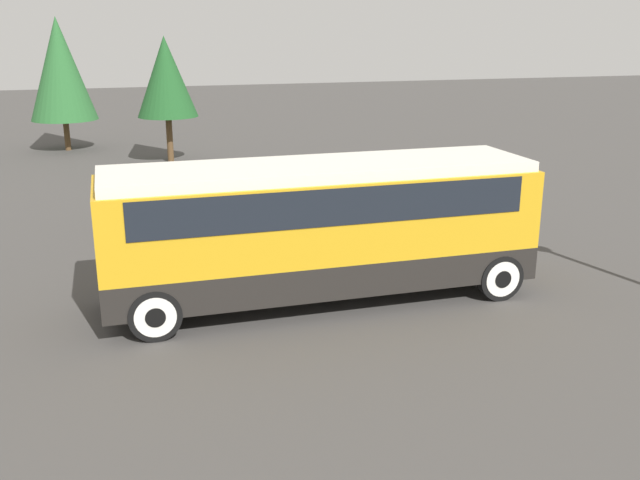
{
  "coord_description": "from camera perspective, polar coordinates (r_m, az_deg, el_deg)",
  "views": [
    {
      "loc": [
        -4.35,
        -14.64,
        6.07
      ],
      "look_at": [
        0.0,
        0.0,
        1.42
      ],
      "focal_mm": 40.0,
      "sensor_mm": 36.0,
      "label": 1
    }
  ],
  "objects": [
    {
      "name": "tour_bus",
      "position": [
        15.86,
        0.33,
        1.69
      ],
      "size": [
        9.59,
        2.67,
        3.16
      ],
      "color": "black",
      "rests_on": "ground_plane"
    },
    {
      "name": "tree_left",
      "position": [
        32.99,
        -12.22,
        12.63
      ],
      "size": [
        2.68,
        2.68,
        5.58
      ],
      "color": "brown",
      "rests_on": "ground_plane"
    },
    {
      "name": "ground_plane",
      "position": [
        16.44,
        -0.0,
        -4.74
      ],
      "size": [
        120.0,
        120.0,
        0.0
      ],
      "primitive_type": "plane",
      "color": "#423F3D"
    },
    {
      "name": "parked_car_mid",
      "position": [
        23.62,
        5.95,
        3.68
      ],
      "size": [
        4.24,
        1.93,
        1.39
      ],
      "color": "black",
      "rests_on": "ground_plane"
    },
    {
      "name": "parked_car_far",
      "position": [
        22.32,
        -8.1,
        2.97
      ],
      "size": [
        4.54,
        1.87,
        1.5
      ],
      "color": "#7A6B5B",
      "rests_on": "ground_plane"
    },
    {
      "name": "tree_center",
      "position": [
        37.69,
        -20.07,
        12.73
      ],
      "size": [
        3.19,
        3.19,
        6.43
      ],
      "color": "brown",
      "rests_on": "ground_plane"
    },
    {
      "name": "parked_car_near",
      "position": [
        24.57,
        -8.06,
        4.1
      ],
      "size": [
        4.17,
        1.98,
        1.35
      ],
      "color": "navy",
      "rests_on": "ground_plane"
    }
  ]
}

